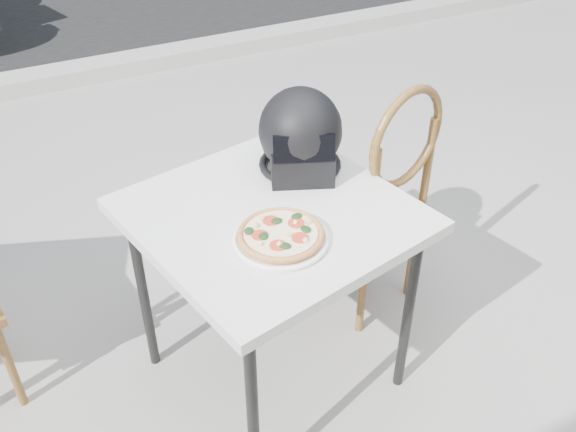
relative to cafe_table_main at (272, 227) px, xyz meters
name	(u,v)px	position (x,y,z in m)	size (l,w,h in m)	color
ground	(330,311)	(0.37, 0.20, -0.74)	(80.00, 80.00, 0.00)	#999691
curb	(142,61)	(0.37, 3.20, -0.68)	(30.00, 0.25, 0.12)	#A7A49C
cafe_table_main	(272,227)	(0.00, 0.00, 0.00)	(1.02, 1.02, 0.81)	silver
plate	(281,239)	(-0.05, -0.17, 0.08)	(0.34, 0.34, 0.02)	white
pizza	(281,234)	(-0.05, -0.16, 0.10)	(0.30, 0.30, 0.03)	#BD7F45
helmet	(301,136)	(0.20, 0.19, 0.21)	(0.39, 0.40, 0.31)	black
cafe_chair_main	(379,190)	(0.56, 0.18, -0.13)	(0.52, 0.52, 1.10)	brown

